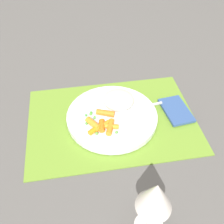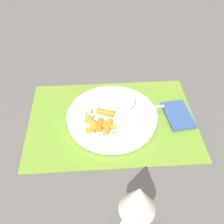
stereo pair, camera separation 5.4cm
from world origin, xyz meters
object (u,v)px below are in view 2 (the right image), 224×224
at_px(plate, 112,117).
at_px(carrot_portion, 101,123).
at_px(wine_glass, 138,201).
at_px(fork, 123,112).
at_px(napkin, 178,115).
at_px(rice_mound, 120,100).

xyz_separation_m(plate, carrot_portion, (0.03, 0.04, 0.02)).
height_order(plate, wine_glass, wine_glass).
xyz_separation_m(plate, fork, (-0.03, -0.00, 0.01)).
distance_m(carrot_portion, napkin, 0.23).
bearing_deg(wine_glass, rice_mound, -90.19).
bearing_deg(plate, fork, -171.87).
xyz_separation_m(plate, wine_glass, (-0.03, 0.32, 0.11)).
xyz_separation_m(fork, napkin, (-0.16, 0.00, -0.02)).
distance_m(fork, wine_glass, 0.34).
bearing_deg(wine_glass, napkin, -118.18).
bearing_deg(wine_glass, fork, -91.02).
bearing_deg(rice_mound, napkin, 166.86).
bearing_deg(fork, wine_glass, 88.98).
relative_size(rice_mound, carrot_portion, 0.96).
bearing_deg(plate, carrot_portion, 49.01).
height_order(plate, napkin, plate).
bearing_deg(plate, rice_mound, -123.62).
xyz_separation_m(fork, wine_glass, (0.01, 0.32, 0.09)).
bearing_deg(fork, napkin, 178.47).
bearing_deg(wine_glass, plate, -85.50).
distance_m(carrot_portion, fork, 0.08).
height_order(plate, fork, fork).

